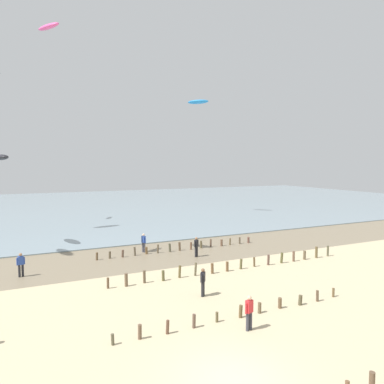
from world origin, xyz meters
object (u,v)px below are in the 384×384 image
at_px(person_mid_beach, 21,264).
at_px(person_left_flank, 203,281).
at_px(person_nearest_camera, 196,246).
at_px(kite_aloft_2, 198,102).
at_px(person_trailing_behind, 249,312).
at_px(person_far_down_beach, 144,242).
at_px(kite_aloft_5, 49,27).
at_px(kite_aloft_3, 1,157).

bearing_deg(person_mid_beach, person_left_flank, -41.91).
height_order(person_mid_beach, person_left_flank, same).
relative_size(person_nearest_camera, kite_aloft_2, 0.51).
relative_size(person_trailing_behind, kite_aloft_2, 0.51).
distance_m(person_nearest_camera, person_mid_beach, 13.62).
relative_size(person_far_down_beach, kite_aloft_5, 0.72).
distance_m(person_nearest_camera, kite_aloft_3, 19.81).
xyz_separation_m(person_mid_beach, person_trailing_behind, (9.83, -13.81, 0.00)).
distance_m(person_left_flank, kite_aloft_2, 38.24).
bearing_deg(person_far_down_beach, person_left_flank, -90.71).
xyz_separation_m(person_left_flank, kite_aloft_2, (15.13, 31.06, 16.40)).
distance_m(person_nearest_camera, person_far_down_beach, 4.99).
distance_m(person_mid_beach, person_trailing_behind, 16.95).
height_order(person_left_flank, person_far_down_beach, same).
height_order(person_nearest_camera, kite_aloft_2, kite_aloft_2).
distance_m(person_mid_beach, kite_aloft_5, 18.03).
height_order(person_far_down_beach, kite_aloft_2, kite_aloft_2).
height_order(person_left_flank, person_trailing_behind, same).
bearing_deg(person_left_flank, kite_aloft_5, 121.79).
height_order(person_trailing_behind, kite_aloft_3, kite_aloft_3).
bearing_deg(kite_aloft_2, person_trailing_behind, 116.62).
bearing_deg(person_far_down_beach, person_trailing_behind, -90.67).
bearing_deg(person_left_flank, person_nearest_camera, 66.24).
height_order(person_nearest_camera, person_trailing_behind, same).
bearing_deg(person_nearest_camera, person_left_flank, -113.76).
bearing_deg(kite_aloft_3, kite_aloft_5, -166.88).
relative_size(person_nearest_camera, person_trailing_behind, 1.00).
relative_size(person_left_flank, kite_aloft_3, 0.53).
relative_size(person_left_flank, kite_aloft_5, 0.72).
xyz_separation_m(person_left_flank, kite_aloft_3, (-11.23, 18.97, 7.64)).
bearing_deg(kite_aloft_2, person_nearest_camera, 112.70).
relative_size(person_trailing_behind, kite_aloft_5, 0.72).
xyz_separation_m(person_nearest_camera, kite_aloft_2, (11.40, 22.58, 16.40)).
height_order(person_trailing_behind, kite_aloft_5, kite_aloft_5).
height_order(person_mid_beach, person_far_down_beach, same).
bearing_deg(kite_aloft_5, person_mid_beach, -71.57).
bearing_deg(kite_aloft_5, kite_aloft_3, 177.62).
distance_m(person_trailing_behind, kite_aloft_2, 42.37).
bearing_deg(person_nearest_camera, person_mid_beach, 178.36).
bearing_deg(kite_aloft_5, person_nearest_camera, 42.13).
bearing_deg(person_trailing_behind, person_far_down_beach, 89.33).
bearing_deg(kite_aloft_3, person_nearest_camera, -140.54).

